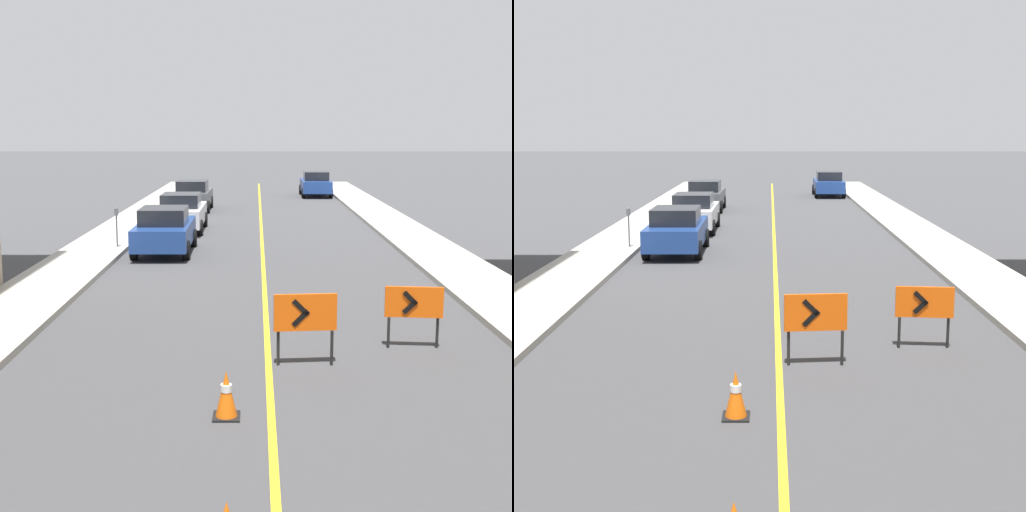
% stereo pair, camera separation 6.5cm
% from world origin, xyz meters
% --- Properties ---
extents(lane_stripe, '(0.12, 63.29, 0.01)m').
position_xyz_m(lane_stripe, '(0.00, 31.64, 0.00)').
color(lane_stripe, gold).
rests_on(lane_stripe, ground_plane).
extents(sidewalk_left, '(2.21, 63.29, 0.15)m').
position_xyz_m(sidewalk_left, '(-5.84, 31.64, 0.08)').
color(sidewalk_left, '#ADA89E').
rests_on(sidewalk_left, ground_plane).
extents(sidewalk_right, '(2.21, 63.29, 0.15)m').
position_xyz_m(sidewalk_right, '(5.84, 31.64, 0.08)').
color(sidewalk_right, '#ADA89E').
rests_on(sidewalk_right, ground_plane).
extents(traffic_cone_fifth, '(0.40, 0.40, 0.72)m').
position_xyz_m(traffic_cone_fifth, '(-0.66, 16.75, 0.35)').
color(traffic_cone_fifth, black).
rests_on(traffic_cone_fifth, ground_plane).
extents(arrow_barricade_primary, '(1.13, 0.16, 1.31)m').
position_xyz_m(arrow_barricade_primary, '(0.65, 19.13, 0.93)').
color(arrow_barricade_primary, '#EF560C').
rests_on(arrow_barricade_primary, ground_plane).
extents(arrow_barricade_secondary, '(1.11, 0.16, 1.21)m').
position_xyz_m(arrow_barricade_secondary, '(2.82, 20.17, 0.86)').
color(arrow_barricade_secondary, '#EF560C').
rests_on(arrow_barricade_secondary, ground_plane).
extents(parked_car_curb_near, '(1.94, 4.32, 1.59)m').
position_xyz_m(parked_car_curb_near, '(-3.36, 31.01, 0.80)').
color(parked_car_curb_near, navy).
rests_on(parked_car_curb_near, ground_plane).
extents(parked_car_curb_mid, '(1.93, 4.30, 1.59)m').
position_xyz_m(parked_car_curb_mid, '(-3.33, 36.44, 0.80)').
color(parked_car_curb_mid, silver).
rests_on(parked_car_curb_mid, ground_plane).
extents(parked_car_curb_far, '(1.94, 4.32, 1.59)m').
position_xyz_m(parked_car_curb_far, '(-3.55, 44.20, 0.80)').
color(parked_car_curb_far, '#474C51').
rests_on(parked_car_curb_far, ground_plane).
extents(parked_car_opposite_side, '(1.94, 4.32, 1.59)m').
position_xyz_m(parked_car_opposite_side, '(3.59, 52.43, 0.80)').
color(parked_car_opposite_side, navy).
rests_on(parked_car_opposite_side, ground_plane).
extents(parking_meter_far_curb, '(0.12, 0.11, 1.38)m').
position_xyz_m(parking_meter_far_curb, '(-5.08, 31.42, 1.12)').
color(parking_meter_far_curb, '#4C4C51').
rests_on(parking_meter_far_curb, sidewalk_left).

